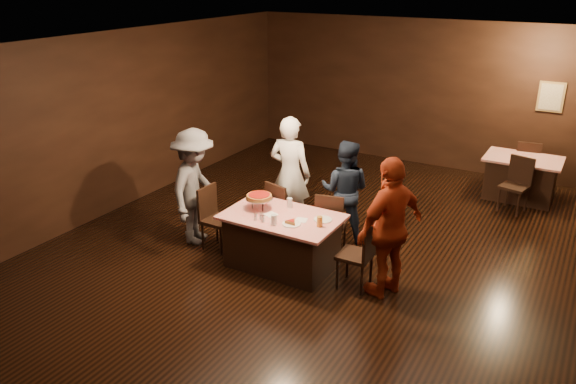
# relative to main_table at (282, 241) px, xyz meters

# --- Properties ---
(room) EXTENTS (10.00, 10.04, 3.02)m
(room) POSITION_rel_main_table_xyz_m (0.47, 0.38, 1.75)
(room) COLOR black
(room) RESTS_ON ground
(main_table) EXTENTS (1.60, 1.00, 0.77)m
(main_table) POSITION_rel_main_table_xyz_m (0.00, 0.00, 0.00)
(main_table) COLOR red
(main_table) RESTS_ON ground
(back_table) EXTENTS (1.30, 0.90, 0.77)m
(back_table) POSITION_rel_main_table_xyz_m (2.48, 4.32, 0.00)
(back_table) COLOR #B51D0C
(back_table) RESTS_ON ground
(chair_far_left) EXTENTS (0.51, 0.51, 0.95)m
(chair_far_left) POSITION_rel_main_table_xyz_m (-0.40, 0.75, 0.09)
(chair_far_left) COLOR black
(chair_far_left) RESTS_ON ground
(chair_far_right) EXTENTS (0.50, 0.50, 0.95)m
(chair_far_right) POSITION_rel_main_table_xyz_m (0.40, 0.75, 0.09)
(chair_far_right) COLOR black
(chair_far_right) RESTS_ON ground
(chair_end_left) EXTENTS (0.43, 0.43, 0.95)m
(chair_end_left) POSITION_rel_main_table_xyz_m (-1.10, 0.00, 0.09)
(chair_end_left) COLOR black
(chair_end_left) RESTS_ON ground
(chair_end_right) EXTENTS (0.43, 0.43, 0.95)m
(chair_end_right) POSITION_rel_main_table_xyz_m (1.10, 0.00, 0.09)
(chair_end_right) COLOR black
(chair_end_right) RESTS_ON ground
(chair_back_near) EXTENTS (0.51, 0.51, 0.95)m
(chair_back_near) POSITION_rel_main_table_xyz_m (2.48, 3.62, 0.09)
(chair_back_near) COLOR black
(chair_back_near) RESTS_ON ground
(chair_back_far) EXTENTS (0.47, 0.47, 0.95)m
(chair_back_far) POSITION_rel_main_table_xyz_m (2.48, 4.92, 0.09)
(chair_back_far) COLOR black
(chair_back_far) RESTS_ON ground
(diner_white_jacket) EXTENTS (0.71, 0.50, 1.85)m
(diner_white_jacket) POSITION_rel_main_table_xyz_m (-0.52, 1.14, 0.54)
(diner_white_jacket) COLOR white
(diner_white_jacket) RESTS_ON ground
(diner_navy_hoodie) EXTENTS (0.86, 0.73, 1.58)m
(diner_navy_hoodie) POSITION_rel_main_table_xyz_m (0.38, 1.24, 0.40)
(diner_navy_hoodie) COLOR #161E2F
(diner_navy_hoodie) RESTS_ON ground
(diner_grey_knit) EXTENTS (0.94, 1.28, 1.78)m
(diner_grey_knit) POSITION_rel_main_table_xyz_m (-1.53, 0.03, 0.50)
(diner_grey_knit) COLOR slate
(diner_grey_knit) RESTS_ON ground
(diner_red_shirt) EXTENTS (0.83, 1.17, 1.85)m
(diner_red_shirt) POSITION_rel_main_table_xyz_m (1.53, 0.06, 0.54)
(diner_red_shirt) COLOR #9B2F14
(diner_red_shirt) RESTS_ON ground
(pizza_stand) EXTENTS (0.38, 0.38, 0.22)m
(pizza_stand) POSITION_rel_main_table_xyz_m (-0.40, 0.05, 0.57)
(pizza_stand) COLOR black
(pizza_stand) RESTS_ON main_table
(plate_with_slice) EXTENTS (0.25, 0.25, 0.06)m
(plate_with_slice) POSITION_rel_main_table_xyz_m (0.25, -0.18, 0.41)
(plate_with_slice) COLOR white
(plate_with_slice) RESTS_ON main_table
(plate_empty) EXTENTS (0.25, 0.25, 0.01)m
(plate_empty) POSITION_rel_main_table_xyz_m (0.55, 0.15, 0.39)
(plate_empty) COLOR white
(plate_empty) RESTS_ON main_table
(glass_front_left) EXTENTS (0.08, 0.08, 0.14)m
(glass_front_left) POSITION_rel_main_table_xyz_m (0.05, -0.30, 0.46)
(glass_front_left) COLOR silver
(glass_front_left) RESTS_ON main_table
(glass_amber) EXTENTS (0.08, 0.08, 0.14)m
(glass_amber) POSITION_rel_main_table_xyz_m (0.60, -0.05, 0.46)
(glass_amber) COLOR #BF7F26
(glass_amber) RESTS_ON main_table
(glass_back) EXTENTS (0.08, 0.08, 0.14)m
(glass_back) POSITION_rel_main_table_xyz_m (-0.05, 0.30, 0.46)
(glass_back) COLOR silver
(glass_back) RESTS_ON main_table
(condiments) EXTENTS (0.17, 0.10, 0.09)m
(condiments) POSITION_rel_main_table_xyz_m (-0.18, -0.28, 0.43)
(condiments) COLOR silver
(condiments) RESTS_ON main_table
(napkin_center) EXTENTS (0.19, 0.19, 0.01)m
(napkin_center) POSITION_rel_main_table_xyz_m (0.30, 0.00, 0.39)
(napkin_center) COLOR white
(napkin_center) RESTS_ON main_table
(napkin_left) EXTENTS (0.21, 0.21, 0.01)m
(napkin_left) POSITION_rel_main_table_xyz_m (-0.15, -0.05, 0.39)
(napkin_left) COLOR white
(napkin_left) RESTS_ON main_table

